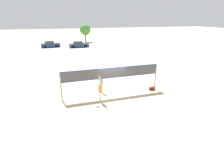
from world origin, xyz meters
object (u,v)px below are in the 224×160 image
object	(u,v)px
player_spiker	(100,89)
player_blocker	(101,81)
tree_left_cluster	(85,30)
gear_bag	(152,88)
volleyball	(98,106)
parked_car_near	(50,44)
volleyball_net	(112,75)
parked_car_mid	(79,45)

from	to	relation	value
player_spiker	player_blocker	distance (m)	1.92
player_blocker	tree_left_cluster	xyz separation A→B (m)	(4.46, 35.06, 2.24)
player_blocker	gear_bag	size ratio (longest dim) A/B	3.93
player_spiker	tree_left_cluster	xyz separation A→B (m)	(5.01, 36.90, 2.17)
volleyball	parked_car_near	bearing A→B (deg)	97.02
volleyball_net	volleyball	bearing A→B (deg)	-132.80
player_spiker	tree_left_cluster	distance (m)	37.30
parked_car_near	tree_left_cluster	bearing A→B (deg)	31.20
parked_car_near	parked_car_mid	distance (m)	6.44
parked_car_mid	player_blocker	bearing A→B (deg)	-95.15
player_spiker	tree_left_cluster	bearing A→B (deg)	-7.73
player_spiker	parked_car_near	world-z (taller)	player_spiker
player_spiker	volleyball_net	bearing A→B (deg)	-49.47
player_spiker	volleyball	distance (m)	1.33
volleyball	tree_left_cluster	distance (m)	38.15
gear_bag	volleyball	bearing A→B (deg)	-163.06
player_blocker	gear_bag	distance (m)	4.80
volleyball_net	parked_car_near	size ratio (longest dim) A/B	2.02
parked_car_mid	tree_left_cluster	xyz separation A→B (m)	(3.06, 8.69, 2.71)
volleyball_net	parked_car_near	bearing A→B (deg)	100.81
volleyball	parked_car_mid	bearing A→B (deg)	85.36
player_blocker	parked_car_near	bearing A→B (deg)	-170.46
player_spiker	player_blocker	size ratio (longest dim) A/B	1.06
player_spiker	tree_left_cluster	world-z (taller)	tree_left_cluster
volleyball_net	tree_left_cluster	xyz separation A→B (m)	(3.68, 35.76, 1.50)
volleyball_net	player_blocker	distance (m)	1.28
player_blocker	gear_bag	xyz separation A→B (m)	(4.63, -0.87, -0.92)
volleyball_net	parked_car_mid	bearing A→B (deg)	88.70
player_blocker	tree_left_cluster	size ratio (longest dim) A/B	0.42
gear_bag	parked_car_mid	bearing A→B (deg)	96.77
volleyball_net	parked_car_mid	distance (m)	27.10
volleyball	tree_left_cluster	bearing A→B (deg)	81.81
gear_bag	parked_car_mid	world-z (taller)	parked_car_mid
volleyball_net	player_blocker	size ratio (longest dim) A/B	4.21
player_blocker	player_spiker	bearing A→B (deg)	-16.77
volleyball	tree_left_cluster	world-z (taller)	tree_left_cluster
parked_car_mid	parked_car_near	bearing A→B (deg)	160.51
player_spiker	parked_car_mid	size ratio (longest dim) A/B	0.48
volleyball_net	volleyball	xyz separation A→B (m)	(-1.74, -1.87, -1.70)
player_spiker	tree_left_cluster	size ratio (longest dim) A/B	0.45
player_spiker	parked_car_near	size ratio (longest dim) A/B	0.51
volleyball_net	player_spiker	size ratio (longest dim) A/B	3.98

